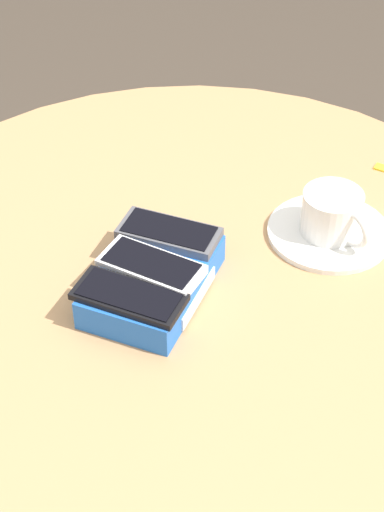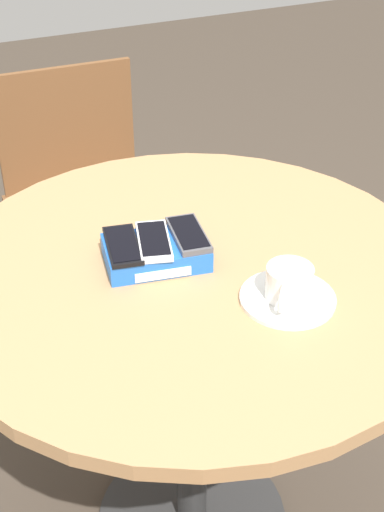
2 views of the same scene
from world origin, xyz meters
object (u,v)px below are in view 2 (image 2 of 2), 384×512
Objects in this scene: coffee_cup at (289,283)px; round_table at (192,324)px; phone_black at (123,245)px; phone_white at (154,241)px; chair_far_side at (85,206)px; phone_box at (156,253)px; saucer at (288,298)px; phone_gray at (189,234)px.

round_table is at bearing 122.08° from coffee_cup.
coffee_cup reaches higher than phone_black.
phone_white is 0.87m from chair_far_side.
phone_black is 1.48× the size of coffee_cup.
saucer is at bearing -51.08° from phone_box.
phone_white reaches higher than phone_box.
phone_gray is (0.06, -0.01, 0.03)m from phone_box.
phone_black is at bearing 136.02° from saucer.
coffee_cup is at bearing -51.11° from phone_white.
coffee_cup is (0.16, -0.21, 0.02)m from phone_box.
saucer is 0.20× the size of chair_far_side.
phone_black is at bearing 157.00° from round_table.
phone_black is 1.02× the size of phone_white.
chair_far_side is (0.01, 0.80, -0.36)m from phone_gray.
phone_gray is (0.07, -0.01, -0.00)m from phone_white.
phone_black is 0.84× the size of saucer.
round_table is 0.27m from coffee_cup.
coffee_cup is (-0.00, -0.00, 0.04)m from saucer.
phone_box is at bearing 128.92° from saucer.
chair_far_side is at bearing 84.31° from phone_white.
round_table is 6.86× the size of phone_white.
phone_black reaches higher than round_table.
chair_far_side is (0.02, 0.83, -0.17)m from round_table.
coffee_cup is (0.11, -0.17, 0.18)m from round_table.
chair_far_side reaches higher than round_table.
coffee_cup is 0.11× the size of chair_far_side.
phone_box is 1.49× the size of phone_white.
phone_white is at bearing 129.44° from saucer.
phone_white is at bearing 148.31° from round_table.
phone_gray is at bearing 77.32° from round_table.
phone_gray is at bearing 116.78° from saucer.
phone_box reaches higher than saucer.
phone_box is at bearing 175.44° from phone_gray.
coffee_cup reaches higher than phone_gray.
chair_far_side is at bearing 84.55° from phone_box.
saucer is at bearing -43.98° from phone_black.
saucer is 1.05m from chair_far_side.
phone_gray is at bearing -90.79° from chair_far_side.
phone_gray reaches higher than phone_black.
phone_gray reaches higher than saucer.
phone_white is (-0.06, 0.04, 0.19)m from round_table.
round_table is at bearing -91.26° from chair_far_side.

